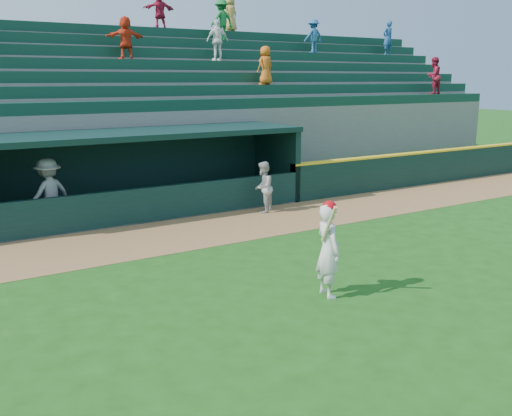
{
  "coord_description": "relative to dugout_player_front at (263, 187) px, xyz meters",
  "views": [
    {
      "loc": [
        -6.18,
        -8.29,
        3.96
      ],
      "look_at": [
        0.0,
        1.6,
        1.3
      ],
      "focal_mm": 40.0,
      "sensor_mm": 36.0,
      "label": 1
    }
  ],
  "objects": [
    {
      "name": "warning_track",
      "position": [
        -2.89,
        -0.93,
        -0.77
      ],
      "size": [
        40.0,
        3.0,
        0.01
      ],
      "primitive_type": "cube",
      "color": "olive",
      "rests_on": "ground"
    },
    {
      "name": "wall_stripe_right",
      "position": [
        9.36,
        0.72,
        0.46
      ],
      "size": [
        15.5,
        0.32,
        0.06
      ],
      "primitive_type": "cube",
      "color": "yellow",
      "rests_on": "field_wall_right"
    },
    {
      "name": "batter_at_plate",
      "position": [
        -2.65,
        -6.33,
        0.14
      ],
      "size": [
        0.53,
        0.83,
        1.83
      ],
      "color": "silver",
      "rests_on": "ground"
    },
    {
      "name": "dugout_player_inside",
      "position": [
        -5.86,
        1.47,
        0.18
      ],
      "size": [
        1.4,
        1.11,
        1.9
      ],
      "primitive_type": "imported",
      "rotation": [
        0.0,
        0.0,
        3.52
      ],
      "color": "#9B9C97",
      "rests_on": "ground"
    },
    {
      "name": "field_wall_right",
      "position": [
        9.36,
        0.72,
        -0.17
      ],
      "size": [
        15.5,
        0.3,
        1.2
      ],
      "primitive_type": "cube",
      "color": "black",
      "rests_on": "ground"
    },
    {
      "name": "dugout",
      "position": [
        -2.89,
        2.18,
        0.59
      ],
      "size": [
        9.4,
        2.8,
        2.46
      ],
      "color": "slate",
      "rests_on": "ground"
    },
    {
      "name": "dugout_player_front",
      "position": [
        0.0,
        0.0,
        0.0
      ],
      "size": [
        0.95,
        0.93,
        1.54
      ],
      "primitive_type": "imported",
      "rotation": [
        0.0,
        0.0,
        3.85
      ],
      "color": "#AAAAA4",
      "rests_on": "ground"
    },
    {
      "name": "ground",
      "position": [
        -2.89,
        -5.83,
        -0.77
      ],
      "size": [
        120.0,
        120.0,
        0.0
      ],
      "primitive_type": "plane",
      "color": "#1A4B12",
      "rests_on": "ground"
    },
    {
      "name": "stands",
      "position": [
        -2.86,
        6.75,
        1.63
      ],
      "size": [
        34.5,
        6.27,
        7.46
      ],
      "color": "slate",
      "rests_on": "ground"
    }
  ]
}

